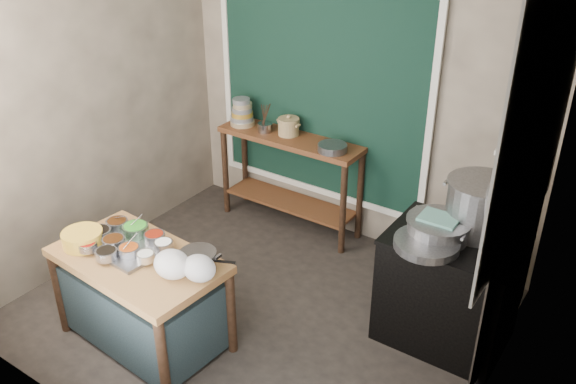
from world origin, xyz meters
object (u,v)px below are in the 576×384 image
Objects in this scene: ceramic_crock at (289,127)px; steamer at (438,229)px; back_counter at (290,181)px; utensil_cup at (265,127)px; prep_table at (143,300)px; stock_pot at (480,207)px; saucepan at (198,261)px; condiment_tray at (126,246)px; yellow_basin at (83,238)px; stove_block at (448,291)px.

steamer is at bearing -24.38° from ceramic_crock.
utensil_cup is (-0.27, -0.04, 0.52)m from back_counter.
stock_pot reaches higher than prep_table.
ceramic_crock is at bearing 82.28° from saucepan.
condiment_tray is (-0.08, -1.99, 0.29)m from back_counter.
saucepan is at bearing -73.47° from ceramic_crock.
prep_table is 2.11m from utensil_cup.
utensil_cup is (0.10, 2.10, 0.19)m from yellow_basin.
utensil_cup reaches higher than saucepan.
saucepan reaches higher than stove_block.
condiment_tray is 2.04m from ceramic_crock.
stock_pot is at bearing 34.06° from yellow_basin.
condiment_tray is 2.19× the size of saucepan.
steamer reaches higher than saucepan.
back_counter reaches higher than yellow_basin.
back_counter is at bearing 80.29° from yellow_basin.
yellow_basin is 1.37× the size of ceramic_crock.
saucepan is 0.57× the size of steamer.
saucepan is (0.46, 0.14, 0.45)m from prep_table.
stock_pot is at bearing 18.60° from saucepan.
stove_block is 1.96× the size of steamer.
yellow_basin is at bearing -148.16° from stove_block.
ceramic_crock reaches higher than condiment_tray.
back_counter is 0.58m from utensil_cup.
yellow_basin is at bearing -98.59° from ceramic_crock.
stock_pot reaches higher than utensil_cup.
condiment_tray is at bearing -145.08° from stock_pot.
saucepan is (0.90, 0.24, 0.01)m from yellow_basin.
utensil_cup is (-0.34, 1.99, 0.62)m from prep_table.
utensil_cup is at bearing 103.81° from prep_table.
back_counter is 1.61× the size of stove_block.
yellow_basin is 1.13× the size of saucepan.
steamer is at bearing -149.45° from stove_block.
ceramic_crock is (-0.57, 1.92, 0.20)m from saucepan.
stock_pot is (2.35, 1.59, 0.27)m from yellow_basin.
utensil_cup is (-0.80, 1.86, 0.17)m from saucepan.
yellow_basin is 2.20m from ceramic_crock.
ceramic_crock is (0.04, 2.02, 0.26)m from condiment_tray.
utensil_cup is at bearing 95.32° from condiment_tray.
utensil_cup is (-2.17, 0.69, 0.57)m from stove_block.
utensil_cup is at bearing 159.61° from steamer.
stove_block is at bearing 16.15° from saucepan.
stock_pot is (1.91, 1.48, 0.70)m from prep_table.
stock_pot is at bearing 51.66° from steamer.
saucepan reaches higher than prep_table.
saucepan is at bearing -137.16° from stock_pot.
utensil_cup is 2.19m from steamer.
steamer is (1.79, -0.80, 0.48)m from back_counter.
yellow_basin is at bearing 170.89° from saucepan.
yellow_basin is (-0.37, -2.14, 0.33)m from back_counter.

